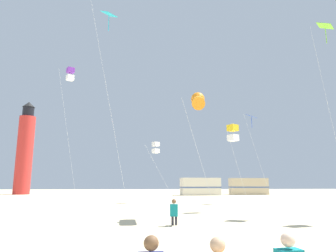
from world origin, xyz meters
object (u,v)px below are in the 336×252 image
object	(u,v)px
kite_box_white	(156,148)
kite_diamond_cyan	(109,22)
kite_box_violet	(70,74)
kite_diamond_blue	(252,119)
kite_flyer_standing	(174,212)
rv_van_tan	(248,186)
kite_box_gold	(233,133)
kite_diamond_lime	(325,34)
kite_tube_orange	(198,101)
rv_van_cream	(200,187)
lighthouse_distant	(25,150)

from	to	relation	value
kite_box_white	kite_diamond_cyan	bearing A→B (deg)	-107.38
kite_box_violet	kite_diamond_blue	world-z (taller)	kite_box_violet
kite_flyer_standing	rv_van_tan	bearing A→B (deg)	-105.03
kite_box_violet	kite_diamond_cyan	size ratio (longest dim) A/B	0.93
kite_flyer_standing	kite_box_gold	size ratio (longest dim) A/B	0.20
kite_box_white	kite_box_gold	xyz separation A→B (m)	(4.80, -10.30, -0.14)
kite_diamond_lime	kite_flyer_standing	bearing A→B (deg)	-163.59
kite_diamond_lime	kite_tube_orange	world-z (taller)	kite_diamond_lime
rv_van_cream	kite_box_white	bearing A→B (deg)	-118.56
kite_diamond_lime	lighthouse_distant	world-z (taller)	lighthouse_distant
kite_flyer_standing	kite_diamond_lime	size ratio (longest dim) A/B	0.10
kite_diamond_lime	kite_box_gold	bearing A→B (deg)	145.78
kite_diamond_cyan	kite_box_white	bearing A→B (deg)	72.62
lighthouse_distant	rv_van_cream	xyz separation A→B (m)	(30.64, -6.87, -6.45)
kite_box_white	kite_tube_orange	world-z (taller)	kite_tube_orange
kite_tube_orange	lighthouse_distant	size ratio (longest dim) A/B	0.42
kite_flyer_standing	kite_diamond_cyan	bearing A→B (deg)	-41.71
kite_flyer_standing	lighthouse_distant	bearing A→B (deg)	-53.10
kite_diamond_cyan	kite_diamond_lime	xyz separation A→B (m)	(13.82, -1.63, -0.94)
kite_tube_orange	kite_box_white	bearing A→B (deg)	95.91
kite_tube_orange	lighthouse_distant	xyz separation A→B (m)	(-23.64, 40.55, 1.46)
kite_diamond_lime	kite_box_violet	bearing A→B (deg)	151.17
kite_box_white	lighthouse_distant	bearing A→B (deg)	130.35
kite_box_gold	kite_box_white	bearing A→B (deg)	114.97
rv_van_cream	kite_diamond_blue	bearing A→B (deg)	-92.51
kite_diamond_blue	kite_diamond_cyan	bearing A→B (deg)	-143.41
kite_diamond_cyan	kite_diamond_lime	world-z (taller)	kite_diamond_cyan
kite_box_violet	lighthouse_distant	bearing A→B (deg)	115.24
kite_diamond_lime	kite_box_gold	distance (m)	8.63
kite_flyer_standing	kite_box_violet	distance (m)	18.64
kite_diamond_cyan	kite_tube_orange	size ratio (longest dim) A/B	1.84
kite_box_gold	kite_tube_orange	size ratio (longest dim) A/B	0.83
kite_diamond_lime	kite_tube_orange	distance (m)	9.81
kite_flyer_standing	kite_box_gold	distance (m)	9.44
kite_flyer_standing	kite_box_violet	xyz separation A→B (m)	(-7.86, 12.90, 10.93)
kite_box_violet	kite_diamond_blue	size ratio (longest dim) A/B	1.41
kite_diamond_blue	rv_van_cream	world-z (taller)	kite_diamond_blue
rv_van_cream	rv_van_tan	distance (m)	9.03
kite_flyer_standing	kite_box_white	bearing A→B (deg)	-80.74
kite_tube_orange	kite_box_gold	bearing A→B (deg)	51.77
kite_box_violet	kite_box_gold	xyz separation A→B (m)	(12.80, -6.37, -6.23)
kite_diamond_cyan	kite_diamond_blue	distance (m)	16.87
rv_van_tan	kite_box_violet	bearing A→B (deg)	-132.41
kite_flyer_standing	kite_diamond_cyan	world-z (taller)	kite_diamond_cyan
kite_diamond_lime	lighthouse_distant	xyz separation A→B (m)	(-32.13, 39.89, -3.40)
kite_box_violet	kite_box_white	world-z (taller)	kite_box_violet
kite_diamond_lime	rv_van_tan	xyz separation A→B (m)	(7.34, 34.88, -9.85)
lighthouse_distant	rv_van_tan	size ratio (longest dim) A/B	2.56
kite_diamond_cyan	kite_diamond_lime	bearing A→B (deg)	-6.73
kite_diamond_cyan	rv_van_cream	world-z (taller)	kite_diamond_cyan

